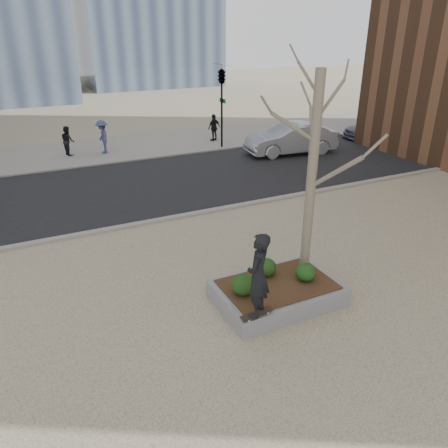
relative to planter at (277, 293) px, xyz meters
name	(u,v)px	position (x,y,z in m)	size (l,w,h in m)	color
ground	(242,311)	(-1.00, 0.00, -0.23)	(120.00, 120.00, 0.00)	tan
street	(132,187)	(-1.00, 10.00, -0.21)	(60.00, 8.00, 0.02)	black
far_sidewalk	(99,150)	(-1.00, 17.00, -0.21)	(60.00, 6.00, 0.02)	gray
planter	(277,293)	(0.00, 0.00, 0.00)	(3.00, 2.00, 0.45)	gray
planter_mulch	(277,284)	(0.00, 0.00, 0.25)	(2.70, 1.70, 0.04)	#382314
sycamore_tree	(314,145)	(1.00, 0.30, 3.56)	(2.80, 2.80, 6.60)	gray
shrub_left	(243,285)	(-0.97, -0.01, 0.51)	(0.58, 0.58, 0.49)	#1A3811
shrub_middle	(266,267)	(-0.05, 0.50, 0.49)	(0.54, 0.54, 0.46)	black
shrub_right	(306,272)	(0.72, -0.15, 0.48)	(0.51, 0.51, 0.43)	#1C4014
skateboard	(257,315)	(-1.10, -0.88, 0.26)	(0.78, 0.20, 0.07)	black
skateboarder	(258,275)	(-1.10, -0.88, 1.27)	(0.70, 0.46, 1.93)	black
car_silver	(291,139)	(8.21, 11.62, 0.61)	(1.72, 4.93, 1.62)	#9A9DA2
car_third	(376,128)	(15.07, 12.46, 0.40)	(1.70, 4.17, 1.21)	#5A5A67
pedestrian_a	(68,141)	(-2.65, 16.59, 0.57)	(0.75, 0.58, 1.53)	black
pedestrian_b	(103,137)	(-0.89, 16.14, 0.69)	(1.15, 0.66, 1.78)	#404474
pedestrian_c	(214,127)	(5.73, 16.15, 0.59)	(0.93, 0.39, 1.58)	black
traffic_light_far	(222,107)	(5.50, 14.60, 2.02)	(0.60, 2.48, 4.50)	black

